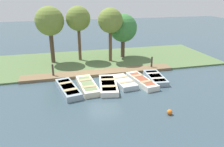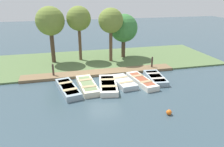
{
  "view_description": "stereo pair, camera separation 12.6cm",
  "coord_description": "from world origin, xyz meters",
  "px_view_note": "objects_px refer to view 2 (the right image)",
  "views": [
    {
      "loc": [
        15.06,
        -3.24,
        6.32
      ],
      "look_at": [
        0.34,
        0.55,
        0.65
      ],
      "focal_mm": 35.0,
      "sensor_mm": 36.0,
      "label": 1
    },
    {
      "loc": [
        15.09,
        -3.12,
        6.32
      ],
      "look_at": [
        0.34,
        0.55,
        0.65
      ],
      "focal_mm": 35.0,
      "sensor_mm": 36.0,
      "label": 2
    }
  ],
  "objects_px": {
    "rowboat_2": "(108,85)",
    "park_tree_center": "(111,21)",
    "rowboat_3": "(123,82)",
    "rowboat_4": "(142,81)",
    "park_tree_right": "(124,28)",
    "buoy": "(169,112)",
    "mooring_post_far": "(152,63)",
    "park_tree_far_left": "(50,22)",
    "mooring_post_near": "(53,71)",
    "rowboat_1": "(87,85)",
    "rowboat_5": "(155,78)",
    "park_tree_left": "(79,19)",
    "rowboat_0": "(68,89)"
  },
  "relations": [
    {
      "from": "buoy",
      "to": "rowboat_3",
      "type": "bearing_deg",
      "value": -165.52
    },
    {
      "from": "rowboat_3",
      "to": "park_tree_left",
      "type": "height_order",
      "value": "park_tree_left"
    },
    {
      "from": "mooring_post_far",
      "to": "park_tree_far_left",
      "type": "relative_size",
      "value": 0.22
    },
    {
      "from": "mooring_post_near",
      "to": "park_tree_right",
      "type": "xyz_separation_m",
      "value": [
        -3.96,
        6.89,
        2.44
      ]
    },
    {
      "from": "buoy",
      "to": "park_tree_center",
      "type": "bearing_deg",
      "value": -175.49
    },
    {
      "from": "mooring_post_far",
      "to": "park_tree_left",
      "type": "xyz_separation_m",
      "value": [
        -4.01,
        -5.72,
        3.43
      ]
    },
    {
      "from": "rowboat_1",
      "to": "buoy",
      "type": "bearing_deg",
      "value": 35.23
    },
    {
      "from": "rowboat_4",
      "to": "mooring_post_far",
      "type": "height_order",
      "value": "mooring_post_far"
    },
    {
      "from": "rowboat_1",
      "to": "rowboat_5",
      "type": "distance_m",
      "value": 5.25
    },
    {
      "from": "mooring_post_far",
      "to": "buoy",
      "type": "xyz_separation_m",
      "value": [
        7.24,
        -2.15,
        -0.43
      ]
    },
    {
      "from": "buoy",
      "to": "park_tree_far_left",
      "type": "relative_size",
      "value": 0.06
    },
    {
      "from": "rowboat_2",
      "to": "rowboat_5",
      "type": "xyz_separation_m",
      "value": [
        -0.48,
        3.82,
        -0.0
      ]
    },
    {
      "from": "rowboat_1",
      "to": "park_tree_center",
      "type": "bearing_deg",
      "value": 146.78
    },
    {
      "from": "rowboat_2",
      "to": "park_tree_right",
      "type": "xyz_separation_m",
      "value": [
        -6.84,
        3.17,
        2.82
      ]
    },
    {
      "from": "rowboat_3",
      "to": "rowboat_5",
      "type": "bearing_deg",
      "value": 86.91
    },
    {
      "from": "rowboat_1",
      "to": "buoy",
      "type": "distance_m",
      "value": 6.04
    },
    {
      "from": "rowboat_4",
      "to": "mooring_post_near",
      "type": "distance_m",
      "value": 6.87
    },
    {
      "from": "rowboat_1",
      "to": "park_tree_right",
      "type": "relative_size",
      "value": 0.76
    },
    {
      "from": "mooring_post_far",
      "to": "park_tree_far_left",
      "type": "xyz_separation_m",
      "value": [
        -3.85,
        -8.27,
        3.3
      ]
    },
    {
      "from": "rowboat_2",
      "to": "park_tree_left",
      "type": "xyz_separation_m",
      "value": [
        -6.88,
        -1.15,
        3.82
      ]
    },
    {
      "from": "rowboat_4",
      "to": "rowboat_2",
      "type": "bearing_deg",
      "value": -94.99
    },
    {
      "from": "rowboat_1",
      "to": "rowboat_5",
      "type": "xyz_separation_m",
      "value": [
        -0.18,
        5.25,
        -0.01
      ]
    },
    {
      "from": "rowboat_3",
      "to": "rowboat_4",
      "type": "height_order",
      "value": "rowboat_4"
    },
    {
      "from": "rowboat_5",
      "to": "park_tree_left",
      "type": "bearing_deg",
      "value": -136.37
    },
    {
      "from": "rowboat_2",
      "to": "buoy",
      "type": "bearing_deg",
      "value": 38.8
    },
    {
      "from": "buoy",
      "to": "park_tree_left",
      "type": "relative_size",
      "value": 0.06
    },
    {
      "from": "rowboat_1",
      "to": "park_tree_left",
      "type": "bearing_deg",
      "value": 173.24
    },
    {
      "from": "buoy",
      "to": "park_tree_center",
      "type": "height_order",
      "value": "park_tree_center"
    },
    {
      "from": "mooring_post_near",
      "to": "buoy",
      "type": "relative_size",
      "value": 3.84
    },
    {
      "from": "rowboat_0",
      "to": "park_tree_center",
      "type": "distance_m",
      "value": 8.13
    },
    {
      "from": "rowboat_1",
      "to": "park_tree_far_left",
      "type": "relative_size",
      "value": 0.64
    },
    {
      "from": "park_tree_far_left",
      "to": "park_tree_center",
      "type": "distance_m",
      "value": 5.4
    },
    {
      "from": "buoy",
      "to": "park_tree_right",
      "type": "distance_m",
      "value": 11.58
    },
    {
      "from": "mooring_post_far",
      "to": "mooring_post_near",
      "type": "bearing_deg",
      "value": -90.0
    },
    {
      "from": "rowboat_3",
      "to": "park_tree_right",
      "type": "bearing_deg",
      "value": 156.52
    },
    {
      "from": "rowboat_0",
      "to": "park_tree_far_left",
      "type": "xyz_separation_m",
      "value": [
        -6.69,
        -0.92,
        3.67
      ]
    },
    {
      "from": "rowboat_2",
      "to": "park_tree_center",
      "type": "xyz_separation_m",
      "value": [
        -5.82,
        1.62,
        3.68
      ]
    },
    {
      "from": "rowboat_1",
      "to": "rowboat_3",
      "type": "height_order",
      "value": "rowboat_1"
    },
    {
      "from": "park_tree_right",
      "to": "rowboat_4",
      "type": "bearing_deg",
      "value": -5.11
    },
    {
      "from": "rowboat_5",
      "to": "park_tree_center",
      "type": "height_order",
      "value": "park_tree_center"
    },
    {
      "from": "rowboat_4",
      "to": "buoy",
      "type": "xyz_separation_m",
      "value": [
        4.51,
        -0.15,
        -0.05
      ]
    },
    {
      "from": "mooring_post_near",
      "to": "rowboat_3",
      "type": "bearing_deg",
      "value": 62.48
    },
    {
      "from": "mooring_post_near",
      "to": "park_tree_left",
      "type": "relative_size",
      "value": 0.22
    },
    {
      "from": "rowboat_4",
      "to": "park_tree_far_left",
      "type": "height_order",
      "value": "park_tree_far_left"
    },
    {
      "from": "rowboat_4",
      "to": "park_tree_right",
      "type": "distance_m",
      "value": 7.28
    },
    {
      "from": "rowboat_2",
      "to": "rowboat_4",
      "type": "xyz_separation_m",
      "value": [
        -0.15,
        2.57,
        0.0
      ]
    },
    {
      "from": "park_tree_right",
      "to": "rowboat_0",
      "type": "bearing_deg",
      "value": -41.18
    },
    {
      "from": "mooring_post_near",
      "to": "mooring_post_far",
      "type": "distance_m",
      "value": 8.29
    },
    {
      "from": "rowboat_0",
      "to": "mooring_post_near",
      "type": "xyz_separation_m",
      "value": [
        -2.83,
        -0.94,
        0.37
      ]
    },
    {
      "from": "rowboat_2",
      "to": "park_tree_right",
      "type": "bearing_deg",
      "value": 164.84
    }
  ]
}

